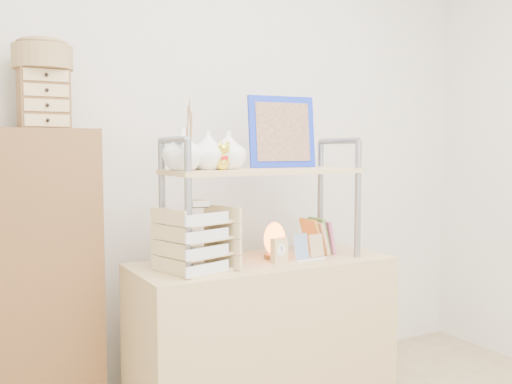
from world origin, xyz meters
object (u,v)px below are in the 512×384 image
Objects in this scene: cabinet at (48,282)px; salt_lamp at (274,240)px; desk at (263,340)px; letter_tray at (198,243)px.

cabinet is 7.82× the size of salt_lamp.
cabinet is at bearing 159.37° from salt_lamp.
desk is at bearing -170.41° from salt_lamp.
cabinet is 0.71m from letter_tray.
letter_tray reaches higher than desk.
salt_lamp reaches higher than desk.
salt_lamp is (0.42, 0.08, -0.03)m from letter_tray.
cabinet is at bearing 140.27° from letter_tray.
desk is at bearing -19.41° from cabinet.
desk is 0.47m from salt_lamp.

